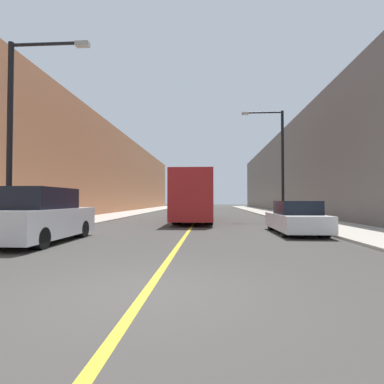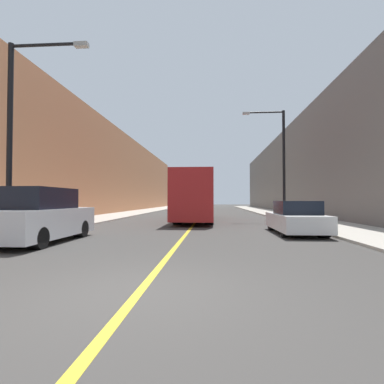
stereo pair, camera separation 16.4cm
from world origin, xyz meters
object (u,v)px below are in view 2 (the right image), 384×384
object	(u,v)px
parked_suv_left	(41,217)
street_lamp_right	(280,157)
car_right_near	(296,219)
bus	(197,197)
street_lamp_left	(18,124)

from	to	relation	value
parked_suv_left	street_lamp_right	bearing A→B (deg)	47.39
car_right_near	street_lamp_right	bearing A→B (deg)	82.05
bus	parked_suv_left	bearing A→B (deg)	-112.21
bus	car_right_near	world-z (taller)	bus
street_lamp_right	street_lamp_left	bearing A→B (deg)	-136.20
parked_suv_left	street_lamp_right	world-z (taller)	street_lamp_right
car_right_near	street_lamp_left	world-z (taller)	street_lamp_left
car_right_near	street_lamp_left	size ratio (longest dim) A/B	0.62
bus	car_right_near	distance (m)	9.83
street_lamp_left	bus	bearing A→B (deg)	62.61
parked_suv_left	street_lamp_left	world-z (taller)	street_lamp_left
bus	street_lamp_right	distance (m)	6.74
parked_suv_left	car_right_near	distance (m)	10.34
street_lamp_right	car_right_near	bearing A→B (deg)	-97.95
bus	parked_suv_left	size ratio (longest dim) A/B	2.51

